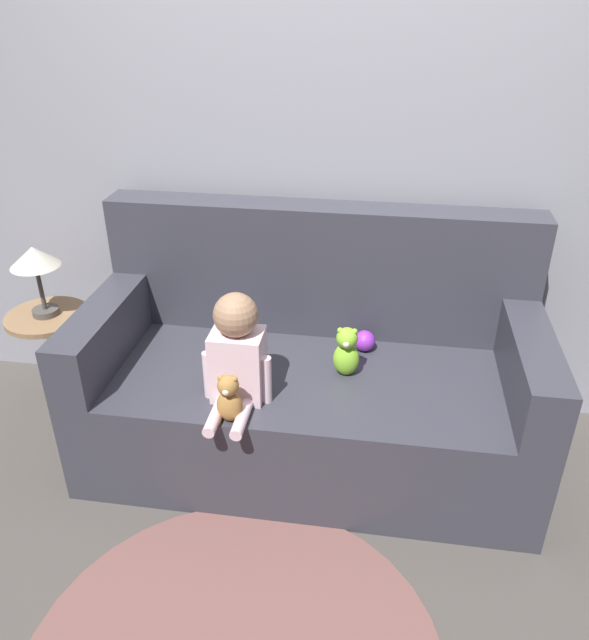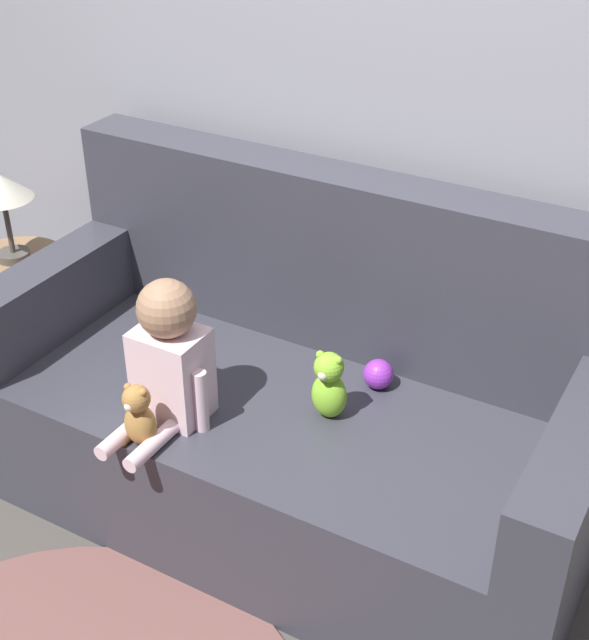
{
  "view_description": "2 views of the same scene",
  "coord_description": "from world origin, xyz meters",
  "px_view_note": "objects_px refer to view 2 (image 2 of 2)",
  "views": [
    {
      "loc": [
        0.28,
        -2.2,
        1.93
      ],
      "look_at": [
        -0.06,
        -0.04,
        0.71
      ],
      "focal_mm": 35.0,
      "sensor_mm": 36.0,
      "label": 1
    },
    {
      "loc": [
        1.1,
        -1.89,
        2.1
      ],
      "look_at": [
        0.03,
        -0.01,
        0.75
      ],
      "focal_mm": 50.0,
      "sensor_mm": 36.0,
      "label": 2
    }
  ],
  "objects_px": {
    "side_table": "(9,232)",
    "person_baby": "(168,358)",
    "couch": "(298,411)",
    "plush_toy_side": "(329,385)",
    "teddy_bear_brown": "(139,417)",
    "toy_ball": "(378,374)"
  },
  "relations": [
    {
      "from": "toy_ball",
      "to": "person_baby",
      "type": "bearing_deg",
      "value": -137.83
    },
    {
      "from": "plush_toy_side",
      "to": "toy_ball",
      "type": "xyz_separation_m",
      "value": [
        0.07,
        0.2,
        -0.06
      ]
    },
    {
      "from": "side_table",
      "to": "person_baby",
      "type": "bearing_deg",
      "value": -21.32
    },
    {
      "from": "couch",
      "to": "teddy_bear_brown",
      "type": "relative_size",
      "value": 9.48
    },
    {
      "from": "plush_toy_side",
      "to": "person_baby",
      "type": "bearing_deg",
      "value": -151.27
    },
    {
      "from": "couch",
      "to": "plush_toy_side",
      "type": "bearing_deg",
      "value": -30.82
    },
    {
      "from": "toy_ball",
      "to": "plush_toy_side",
      "type": "bearing_deg",
      "value": -107.87
    },
    {
      "from": "couch",
      "to": "plush_toy_side",
      "type": "xyz_separation_m",
      "value": [
        0.16,
        -0.09,
        0.22
      ]
    },
    {
      "from": "plush_toy_side",
      "to": "toy_ball",
      "type": "bearing_deg",
      "value": 72.13
    },
    {
      "from": "teddy_bear_brown",
      "to": "plush_toy_side",
      "type": "height_order",
      "value": "plush_toy_side"
    },
    {
      "from": "plush_toy_side",
      "to": "side_table",
      "type": "xyz_separation_m",
      "value": [
        -1.42,
        0.17,
        0.07
      ]
    },
    {
      "from": "couch",
      "to": "side_table",
      "type": "bearing_deg",
      "value": 176.35
    },
    {
      "from": "teddy_bear_brown",
      "to": "side_table",
      "type": "relative_size",
      "value": 0.23
    },
    {
      "from": "teddy_bear_brown",
      "to": "plush_toy_side",
      "type": "xyz_separation_m",
      "value": [
        0.4,
        0.37,
        0.02
      ]
    },
    {
      "from": "plush_toy_side",
      "to": "side_table",
      "type": "height_order",
      "value": "side_table"
    },
    {
      "from": "toy_ball",
      "to": "side_table",
      "type": "bearing_deg",
      "value": -178.86
    },
    {
      "from": "person_baby",
      "to": "teddy_bear_brown",
      "type": "xyz_separation_m",
      "value": [
        0.0,
        -0.15,
        -0.11
      ]
    },
    {
      "from": "teddy_bear_brown",
      "to": "couch",
      "type": "bearing_deg",
      "value": 62.52
    },
    {
      "from": "couch",
      "to": "person_baby",
      "type": "xyz_separation_m",
      "value": [
        -0.25,
        -0.31,
        0.31
      ]
    },
    {
      "from": "side_table",
      "to": "couch",
      "type": "bearing_deg",
      "value": -3.65
    },
    {
      "from": "person_baby",
      "to": "side_table",
      "type": "distance_m",
      "value": 1.09
    },
    {
      "from": "person_baby",
      "to": "plush_toy_side",
      "type": "relative_size",
      "value": 2.0
    }
  ]
}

